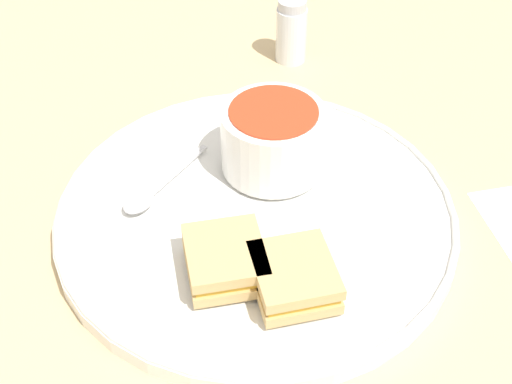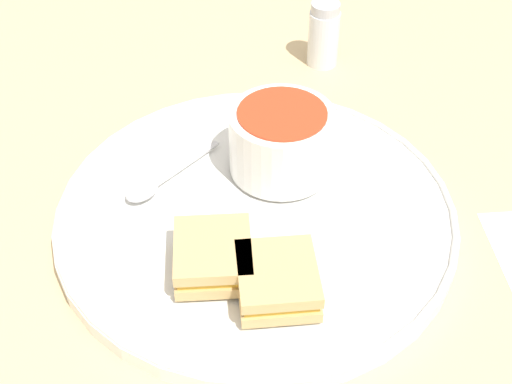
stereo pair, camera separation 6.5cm
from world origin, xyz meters
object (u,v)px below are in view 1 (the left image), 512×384
object	(u,v)px
spoon	(146,196)
salt_shaker	(291,31)
sandwich_half_far	(294,277)
soup_bowl	(273,139)
sandwich_half_near	(225,260)

from	to	relation	value
spoon	salt_shaker	bearing A→B (deg)	-174.22
spoon	sandwich_half_far	world-z (taller)	sandwich_half_far
sandwich_half_far	salt_shaker	size ratio (longest dim) A/B	1.15
soup_bowl	salt_shaker	distance (m)	0.23
soup_bowl	sandwich_half_far	xyz separation A→B (m)	(0.09, 0.13, -0.02)
spoon	sandwich_half_far	xyz separation A→B (m)	(-0.03, 0.17, 0.01)
soup_bowl	spoon	world-z (taller)	soup_bowl
sandwich_half_near	sandwich_half_far	distance (m)	0.06
soup_bowl	spoon	size ratio (longest dim) A/B	0.85
sandwich_half_far	salt_shaker	xyz separation A→B (m)	(-0.26, -0.28, 0.00)
soup_bowl	spoon	bearing A→B (deg)	-18.59
sandwich_half_near	sandwich_half_far	world-z (taller)	same
soup_bowl	sandwich_half_near	xyz separation A→B (m)	(0.12, 0.08, -0.02)
sandwich_half_near	spoon	bearing A→B (deg)	-89.66
soup_bowl	spoon	distance (m)	0.13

